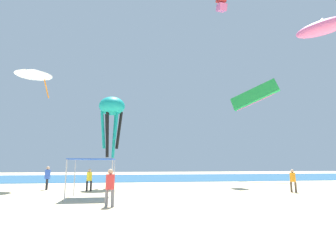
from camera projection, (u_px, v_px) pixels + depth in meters
ground at (192, 204)px, 14.54m from camera, size 110.00×110.00×0.10m
ocean_strip at (151, 177)px, 41.36m from camera, size 110.00×21.85×0.03m
canopy_tent at (93, 161)px, 17.04m from camera, size 2.71×2.74×2.46m
person_near_tent at (47, 176)px, 22.34m from camera, size 0.45×0.49×1.91m
person_leftmost at (293, 179)px, 20.22m from camera, size 0.41×0.41×1.72m
person_central at (110, 184)px, 13.52m from camera, size 0.48×0.45×1.89m
person_rightmost at (89, 178)px, 21.11m from camera, size 0.46×0.41×1.74m
kite_box_red at (221, 3)px, 36.01m from camera, size 1.32×1.51×2.58m
kite_octopus_teal at (112, 109)px, 24.99m from camera, size 3.39×3.39×5.70m
kite_delta_white at (34, 72)px, 24.72m from camera, size 4.54×4.54×2.53m
kite_parafoil_green at (254, 95)px, 36.17m from camera, size 5.34×4.69×4.08m
kite_inflatable_pink at (323, 27)px, 22.70m from camera, size 3.92×4.44×1.72m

